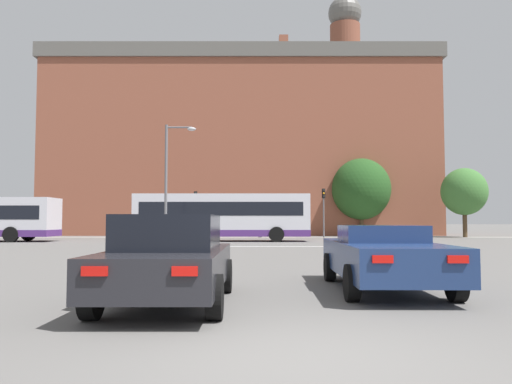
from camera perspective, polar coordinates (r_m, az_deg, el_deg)
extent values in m
plane|color=#605E5B|center=(5.30, 5.13, -18.40)|extent=(400.00, 400.00, 0.00)
cube|color=silver|center=(26.96, 0.87, -6.24)|extent=(7.81, 0.30, 0.01)
cube|color=gray|center=(41.98, 0.52, -5.19)|extent=(68.68, 2.50, 0.01)
cube|color=brown|center=(51.85, -1.78, 4.47)|extent=(38.10, 10.70, 16.81)
cube|color=#5B5954|center=(53.85, -1.76, 14.11)|extent=(38.86, 11.13, 1.40)
cube|color=brown|center=(57.93, -16.33, 14.62)|extent=(0.90, 0.90, 1.78)
cube|color=brown|center=(56.80, -6.71, 14.88)|extent=(0.90, 0.90, 1.78)
cube|color=brown|center=(52.38, 3.05, 16.45)|extent=(0.90, 0.90, 1.78)
cube|color=brown|center=(57.14, 13.80, 14.84)|extent=(0.90, 0.90, 1.78)
cylinder|color=brown|center=(55.45, 10.04, 16.45)|extent=(3.13, 3.13, 3.76)
sphere|color=#5B5954|center=(56.60, 10.00, 19.48)|extent=(3.47, 3.47, 3.47)
cube|color=#232328|center=(8.50, -9.96, -8.43)|extent=(1.80, 4.31, 0.59)
cube|color=black|center=(8.42, -9.97, -4.53)|extent=(1.55, 1.94, 0.57)
cylinder|color=black|center=(10.00, -13.60, -9.31)|extent=(0.22, 0.64, 0.64)
cylinder|color=black|center=(9.75, -3.59, -9.55)|extent=(0.22, 0.64, 0.64)
cylinder|color=black|center=(7.44, -18.42, -11.33)|extent=(0.22, 0.64, 0.64)
cylinder|color=black|center=(7.11, -4.85, -11.87)|extent=(0.22, 0.64, 0.64)
cube|color=red|center=(6.51, -18.09, -8.60)|extent=(0.32, 0.05, 0.12)
cube|color=red|center=(6.26, -8.25, -8.95)|extent=(0.32, 0.05, 0.12)
cube|color=navy|center=(10.38, 14.25, -7.33)|extent=(1.93, 4.72, 0.63)
cube|color=navy|center=(10.47, 14.06, -4.64)|extent=(1.61, 1.43, 0.34)
cylinder|color=black|center=(11.67, 8.31, -8.49)|extent=(0.23, 0.64, 0.64)
cylinder|color=black|center=(12.03, 16.81, -8.23)|extent=(0.23, 0.64, 0.64)
cylinder|color=black|center=(8.81, 10.80, -10.16)|extent=(0.23, 0.64, 0.64)
cylinder|color=black|center=(9.28, 21.81, -9.64)|extent=(0.23, 0.64, 0.64)
cube|color=red|center=(7.94, 14.16, -7.45)|extent=(0.32, 0.06, 0.12)
cube|color=red|center=(8.27, 21.96, -7.14)|extent=(0.32, 0.06, 0.12)
cube|color=silver|center=(33.85, -4.00, -2.66)|extent=(11.69, 2.45, 2.82)
cube|color=#4C2870|center=(33.85, -4.00, -4.68)|extent=(11.71, 2.47, 0.44)
cube|color=black|center=(33.85, -3.99, -1.97)|extent=(10.76, 2.48, 0.90)
cylinder|color=black|center=(33.13, -10.43, -4.78)|extent=(1.00, 0.28, 1.00)
cylinder|color=black|center=(35.45, -9.75, -4.69)|extent=(1.00, 0.28, 1.00)
cylinder|color=black|center=(32.63, 2.24, -4.86)|extent=(1.00, 0.28, 1.00)
cylinder|color=black|center=(34.98, 2.08, -4.76)|extent=(1.00, 0.28, 1.00)
cylinder|color=black|center=(35.84, -26.33, -4.38)|extent=(1.00, 0.28, 1.00)
cylinder|color=black|center=(38.07, -24.69, -4.34)|extent=(1.00, 0.28, 1.00)
cylinder|color=slate|center=(41.66, 7.63, -2.95)|extent=(0.12, 0.12, 3.26)
cube|color=black|center=(41.73, 7.61, -0.16)|extent=(0.26, 0.20, 0.80)
sphere|color=black|center=(41.61, 7.63, 0.20)|extent=(0.17, 0.17, 0.17)
sphere|color=orange|center=(41.60, 7.64, -0.15)|extent=(0.17, 0.17, 0.17)
sphere|color=black|center=(41.58, 7.64, -0.50)|extent=(0.17, 0.17, 0.17)
cylinder|color=slate|center=(41.98, -7.06, -3.09)|extent=(0.12, 0.12, 3.05)
cube|color=black|center=(42.03, -7.04, -0.47)|extent=(0.26, 0.20, 0.80)
sphere|color=black|center=(41.91, -7.06, -0.11)|extent=(0.17, 0.17, 0.17)
sphere|color=black|center=(41.90, -7.06, -0.46)|extent=(0.17, 0.17, 0.17)
sphere|color=#1ED14C|center=(41.89, -7.06, -0.81)|extent=(0.17, 0.17, 0.17)
cylinder|color=slate|center=(29.40, -10.37, 0.86)|extent=(0.16, 0.16, 6.99)
cylinder|color=slate|center=(29.71, -8.89, 7.32)|extent=(1.47, 0.10, 0.10)
ellipsoid|color=#B2B2B7|center=(29.59, -7.48, 7.15)|extent=(0.50, 0.36, 0.22)
cylinder|color=#333851|center=(41.83, -8.12, -4.61)|extent=(0.13, 0.13, 0.83)
cylinder|color=#333851|center=(42.00, -8.05, -4.60)|extent=(0.13, 0.13, 0.83)
cube|color=#232328|center=(41.90, -8.08, -3.59)|extent=(0.29, 0.43, 0.66)
sphere|color=tan|center=(41.90, -8.07, -2.97)|extent=(0.25, 0.25, 0.25)
cylinder|color=black|center=(41.65, 0.24, -4.63)|extent=(0.13, 0.13, 0.85)
cylinder|color=black|center=(41.58, 0.45, -4.63)|extent=(0.13, 0.13, 0.85)
cube|color=#B21E23|center=(41.61, 0.35, -3.58)|extent=(0.45, 0.36, 0.68)
sphere|color=tan|center=(41.61, 0.35, -2.93)|extent=(0.26, 0.26, 0.26)
cylinder|color=#4C3823|center=(45.34, 22.66, -3.39)|extent=(0.36, 0.36, 2.24)
ellipsoid|color=#3D7033|center=(45.40, 22.58, 0.04)|extent=(3.77, 3.77, 3.96)
cylinder|color=#4C3823|center=(46.76, 11.86, -3.70)|extent=(0.36, 0.36, 2.02)
ellipsoid|color=#234C1E|center=(46.85, 11.82, 0.33)|extent=(5.38, 5.38, 5.65)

